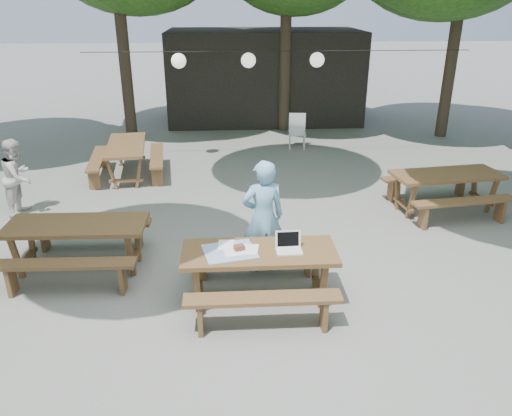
{
  "coord_description": "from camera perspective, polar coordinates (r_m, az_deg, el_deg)",
  "views": [
    {
      "loc": [
        -0.73,
        -5.91,
        3.78
      ],
      "look_at": [
        -0.35,
        0.47,
        1.05
      ],
      "focal_mm": 35.0,
      "sensor_mm": 36.0,
      "label": 1
    }
  ],
  "objects": [
    {
      "name": "pavilion",
      "position": [
        16.62,
        0.91,
        14.89
      ],
      "size": [
        6.0,
        3.0,
        2.8
      ],
      "primitive_type": "cube",
      "color": "black",
      "rests_on": "ground"
    },
    {
      "name": "ground",
      "position": [
        7.05,
        3.15,
        -9.32
      ],
      "size": [
        80.0,
        80.0,
        0.0
      ],
      "primitive_type": "plane",
      "color": "#63635E",
      "rests_on": "ground"
    },
    {
      "name": "plastic_chair",
      "position": [
        13.49,
        4.7,
        7.91
      ],
      "size": [
        0.48,
        0.48,
        0.9
      ],
      "rotation": [
        0.0,
        0.0,
        -0.1
      ],
      "color": "silver",
      "rests_on": "ground"
    },
    {
      "name": "woman",
      "position": [
        7.13,
        0.81,
        -1.08
      ],
      "size": [
        0.69,
        0.51,
        1.71
      ],
      "primitive_type": "imported",
      "rotation": [
        0.0,
        0.0,
        3.32
      ],
      "color": "#7AB6DE",
      "rests_on": "ground"
    },
    {
      "name": "picnic_table_ne",
      "position": [
        10.01,
        20.73,
        1.78
      ],
      "size": [
        2.08,
        1.81,
        0.75
      ],
      "rotation": [
        0.0,
        0.0,
        0.13
      ],
      "color": "#533B1D",
      "rests_on": "ground"
    },
    {
      "name": "paper_lanterns",
      "position": [
        12.0,
        -0.81,
        16.54
      ],
      "size": [
        9.0,
        0.34,
        0.38
      ],
      "color": "black",
      "rests_on": "ground"
    },
    {
      "name": "second_person",
      "position": [
        10.15,
        -25.54,
        3.23
      ],
      "size": [
        0.6,
        0.74,
        1.43
      ],
      "primitive_type": "imported",
      "rotation": [
        0.0,
        0.0,
        1.49
      ],
      "color": "silver",
      "rests_on": "ground"
    },
    {
      "name": "laptop",
      "position": [
        6.45,
        3.75,
        -4.3
      ],
      "size": [
        0.34,
        0.27,
        0.24
      ],
      "rotation": [
        0.0,
        0.0,
        0.03
      ],
      "color": "white",
      "rests_on": "main_picnic_table"
    },
    {
      "name": "picnic_table_far_w",
      "position": [
        11.59,
        -14.49,
        5.37
      ],
      "size": [
        1.79,
        2.08,
        0.75
      ],
      "rotation": [
        0.0,
        0.0,
        1.69
      ],
      "color": "#533B1D",
      "rests_on": "ground"
    },
    {
      "name": "picnic_table_nw",
      "position": [
        7.8,
        -19.56,
        -4.09
      ],
      "size": [
        2.02,
        1.62,
        0.75
      ],
      "rotation": [
        0.0,
        0.0,
        -0.02
      ],
      "color": "#533B1D",
      "rests_on": "ground"
    },
    {
      "name": "tabletop_clutter",
      "position": [
        6.44,
        -2.76,
        -4.84
      ],
      "size": [
        0.76,
        0.68,
        0.08
      ],
      "color": "#3366AF",
      "rests_on": "main_picnic_table"
    },
    {
      "name": "main_picnic_table",
      "position": [
        6.62,
        0.36,
        -7.66
      ],
      "size": [
        2.0,
        1.58,
        0.75
      ],
      "color": "#533B1D",
      "rests_on": "ground"
    }
  ]
}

